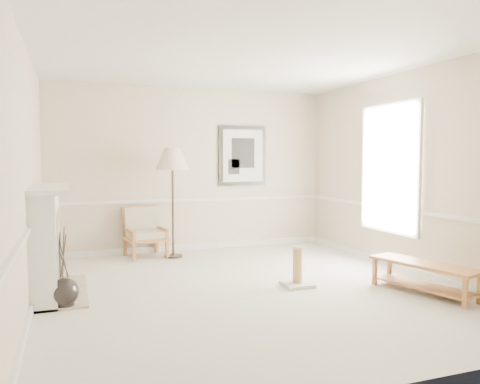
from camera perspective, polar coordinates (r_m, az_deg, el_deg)
name	(u,v)px	position (r m, az deg, el deg)	size (l,w,h in m)	color
ground	(246,289)	(6.04, 0.76, -11.69)	(5.50, 5.50, 0.00)	silver
room	(254,141)	(5.94, 1.77, 6.25)	(5.04, 5.54, 2.92)	beige
fireplace	(47,242)	(6.12, -22.46, -5.62)	(0.64, 1.64, 1.31)	white
floor_vase	(65,293)	(5.59, -20.61, -11.45)	(0.31, 0.31, 0.91)	black
armchair	(144,230)	(8.06, -11.63, -4.54)	(0.72, 0.76, 0.83)	#AD5C38
floor_lamp	(172,162)	(7.81, -8.24, 3.62)	(0.67, 0.67, 1.82)	black
bench	(424,273)	(6.18, 21.48, -9.17)	(0.74, 1.39, 0.38)	#AD5C38
scratching_post	(297,274)	(6.15, 7.01, -9.86)	(0.37, 0.37, 0.52)	beige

